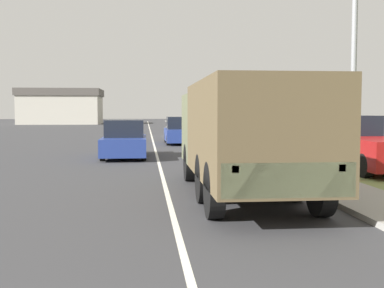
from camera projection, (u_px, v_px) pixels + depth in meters
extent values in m
plane|color=#38383A|center=(152.00, 136.00, 40.77)|extent=(180.00, 180.00, 0.00)
cube|color=silver|center=(152.00, 136.00, 40.77)|extent=(0.12, 120.00, 0.00)
cube|color=#9E9B93|center=(204.00, 135.00, 41.20)|extent=(1.80, 120.00, 0.12)
cube|color=olive|center=(255.00, 135.00, 41.63)|extent=(7.00, 120.00, 0.02)
cube|color=#606647|center=(225.00, 128.00, 14.60)|extent=(2.45, 2.16, 2.01)
cube|color=brown|center=(253.00, 130.00, 10.76)|extent=(2.45, 5.55, 2.18)
cube|color=#606647|center=(289.00, 180.00, 8.11)|extent=(2.33, 0.10, 0.60)
cube|color=red|center=(235.00, 169.00, 7.99)|extent=(0.12, 0.06, 0.12)
cube|color=red|center=(342.00, 168.00, 8.16)|extent=(0.12, 0.06, 0.12)
cylinder|color=black|center=(190.00, 162.00, 14.46)|extent=(0.30, 1.12, 1.12)
cylinder|color=black|center=(260.00, 162.00, 14.67)|extent=(0.30, 1.12, 1.12)
cylinder|color=black|center=(214.00, 190.00, 9.36)|extent=(0.30, 1.12, 1.12)
cylinder|color=black|center=(321.00, 189.00, 9.57)|extent=(0.30, 1.12, 1.12)
cylinder|color=black|center=(204.00, 178.00, 11.01)|extent=(0.30, 1.12, 1.12)
cylinder|color=black|center=(295.00, 177.00, 11.22)|extent=(0.30, 1.12, 1.12)
cube|color=navy|center=(125.00, 145.00, 21.78)|extent=(1.94, 4.62, 0.76)
cube|color=black|center=(125.00, 128.00, 21.82)|extent=(1.71, 2.08, 0.77)
cylinder|color=black|center=(108.00, 148.00, 23.18)|extent=(0.20, 0.64, 0.64)
cylinder|color=black|center=(144.00, 148.00, 23.35)|extent=(0.20, 0.64, 0.64)
cylinder|color=black|center=(102.00, 153.00, 20.25)|extent=(0.20, 0.64, 0.64)
cylinder|color=black|center=(144.00, 153.00, 20.42)|extent=(0.20, 0.64, 0.64)
cube|color=navy|center=(180.00, 135.00, 31.03)|extent=(1.90, 4.76, 0.78)
cube|color=black|center=(180.00, 123.00, 31.07)|extent=(1.67, 2.14, 0.78)
cylinder|color=black|center=(166.00, 137.00, 32.48)|extent=(0.20, 0.64, 0.64)
cylinder|color=black|center=(191.00, 137.00, 32.64)|extent=(0.20, 0.64, 0.64)
cylinder|color=black|center=(168.00, 140.00, 29.45)|extent=(0.20, 0.64, 0.64)
cylinder|color=black|center=(196.00, 140.00, 29.62)|extent=(0.20, 0.64, 0.64)
cube|color=silver|center=(178.00, 130.00, 39.95)|extent=(1.73, 4.29, 0.63)
cube|color=black|center=(177.00, 123.00, 40.00)|extent=(1.53, 1.93, 0.66)
cylinder|color=black|center=(168.00, 132.00, 41.25)|extent=(0.20, 0.64, 0.64)
cylinder|color=black|center=(185.00, 132.00, 41.40)|extent=(0.20, 0.64, 0.64)
cylinder|color=black|center=(169.00, 133.00, 38.53)|extent=(0.20, 0.64, 0.64)
cylinder|color=black|center=(188.00, 133.00, 38.68)|extent=(0.20, 0.64, 0.64)
cube|color=maroon|center=(365.00, 152.00, 16.85)|extent=(1.93, 5.48, 0.83)
cube|color=black|center=(347.00, 127.00, 18.37)|extent=(1.78, 2.30, 0.86)
cube|color=maroon|center=(382.00, 141.00, 15.67)|extent=(1.93, 3.18, 0.12)
cylinder|color=black|center=(323.00, 155.00, 18.58)|extent=(0.24, 0.76, 0.76)
cylinder|color=black|center=(365.00, 155.00, 18.74)|extent=(0.24, 0.76, 0.76)
cylinder|color=black|center=(365.00, 166.00, 14.99)|extent=(0.24, 0.76, 0.76)
cylinder|color=gray|center=(354.00, 42.00, 12.18)|extent=(0.14, 0.14, 7.45)
cube|color=beige|center=(62.00, 110.00, 78.67)|extent=(12.48, 9.50, 4.54)
cube|color=#514C47|center=(61.00, 93.00, 78.48)|extent=(12.98, 9.88, 1.13)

